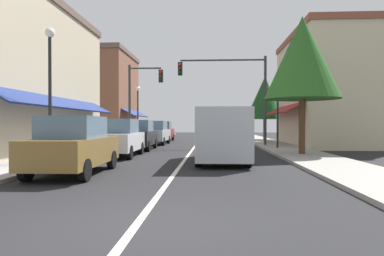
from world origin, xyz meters
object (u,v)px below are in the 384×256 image
(parked_car_third_left, at_px, (138,135))
(traffic_signal_left_corner, at_px, (140,93))
(street_lamp_right_mid, at_px, (278,98))
(parked_car_far_left, at_px, (155,133))
(street_lamp_left_near, at_px, (50,74))
(traffic_signal_mast_arm, at_px, (235,84))
(parked_car_nearest_left, at_px, (74,146))
(van_in_lane, at_px, (221,134))
(tree_right_near, at_px, (302,58))
(parked_car_second_left, at_px, (119,138))
(tree_right_far, at_px, (265,98))
(street_lamp_left_far, at_px, (138,105))
(parked_car_distant_left, at_px, (162,131))

(parked_car_third_left, xyz_separation_m, traffic_signal_left_corner, (-0.83, 4.45, 2.91))
(parked_car_third_left, height_order, street_lamp_right_mid, street_lamp_right_mid)
(parked_car_far_left, distance_m, street_lamp_left_near, 13.36)
(traffic_signal_mast_arm, xyz_separation_m, street_lamp_right_mid, (2.28, -3.04, -1.21))
(parked_car_nearest_left, bearing_deg, van_in_lane, 37.05)
(parked_car_nearest_left, bearing_deg, traffic_signal_mast_arm, 65.11)
(street_lamp_right_mid, bearing_deg, tree_right_near, -84.25)
(parked_car_far_left, bearing_deg, traffic_signal_mast_arm, -16.94)
(parked_car_second_left, height_order, traffic_signal_mast_arm, traffic_signal_mast_arm)
(parked_car_third_left, relative_size, tree_right_far, 0.70)
(street_lamp_left_far, relative_size, tree_right_far, 0.80)
(parked_car_distant_left, height_order, tree_right_near, tree_right_near)
(parked_car_third_left, relative_size, parked_car_far_left, 1.00)
(parked_car_third_left, distance_m, traffic_signal_left_corner, 5.38)
(parked_car_third_left, xyz_separation_m, street_lamp_left_far, (-1.94, 8.80, 2.30))
(street_lamp_left_near, bearing_deg, street_lamp_left_far, 90.81)
(parked_car_third_left, relative_size, traffic_signal_mast_arm, 0.67)
(van_in_lane, height_order, tree_right_near, tree_right_near)
(van_in_lane, relative_size, traffic_signal_left_corner, 0.90)
(parked_car_nearest_left, distance_m, parked_car_far_left, 15.28)
(tree_right_far, bearing_deg, van_in_lane, -104.13)
(parked_car_nearest_left, height_order, van_in_lane, van_in_lane)
(parked_car_far_left, relative_size, van_in_lane, 0.79)
(parked_car_second_left, distance_m, street_lamp_left_far, 13.39)
(parked_car_nearest_left, distance_m, tree_right_near, 11.28)
(parked_car_third_left, height_order, traffic_signal_left_corner, traffic_signal_left_corner)
(tree_right_near, bearing_deg, parked_car_second_left, -175.09)
(traffic_signal_mast_arm, bearing_deg, street_lamp_left_far, 146.03)
(parked_car_second_left, bearing_deg, street_lamp_right_mid, 28.18)
(street_lamp_right_mid, distance_m, street_lamp_left_far, 13.16)
(street_lamp_left_near, bearing_deg, tree_right_far, 60.35)
(tree_right_far, bearing_deg, street_lamp_left_near, -119.65)
(van_in_lane, bearing_deg, tree_right_far, 74.95)
(van_in_lane, relative_size, tree_right_far, 0.89)
(traffic_signal_mast_arm, bearing_deg, traffic_signal_left_corner, 171.88)
(parked_car_second_left, relative_size, tree_right_near, 0.62)
(parked_car_third_left, bearing_deg, parked_car_second_left, -91.32)
(tree_right_near, bearing_deg, traffic_signal_left_corner, 139.92)
(parked_car_distant_left, xyz_separation_m, street_lamp_left_far, (-1.87, -1.66, 2.30))
(traffic_signal_mast_arm, height_order, tree_right_near, tree_right_near)
(parked_car_third_left, bearing_deg, van_in_lane, -54.21)
(parked_car_far_left, bearing_deg, street_lamp_right_mid, -30.22)
(parked_car_third_left, relative_size, street_lamp_left_far, 0.88)
(traffic_signal_mast_arm, distance_m, traffic_signal_left_corner, 6.86)
(parked_car_third_left, height_order, parked_car_distant_left, same)
(van_in_lane, distance_m, tree_right_near, 5.95)
(parked_car_second_left, distance_m, street_lamp_left_near, 4.53)
(parked_car_far_left, distance_m, van_in_lane, 12.52)
(parked_car_third_left, xyz_separation_m, street_lamp_right_mid, (8.24, 0.44, 2.17))
(parked_car_second_left, bearing_deg, tree_right_near, 3.42)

